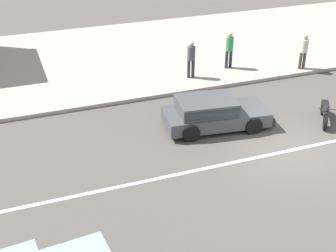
{
  "coord_description": "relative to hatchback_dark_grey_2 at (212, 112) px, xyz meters",
  "views": [
    {
      "loc": [
        -8.16,
        -10.79,
        8.04
      ],
      "look_at": [
        -3.59,
        1.57,
        0.8
      ],
      "focal_mm": 50.0,
      "sensor_mm": 36.0,
      "label": 1
    }
  ],
  "objects": [
    {
      "name": "lane_centre_stripe",
      "position": [
        1.65,
        -2.35,
        -0.59
      ],
      "size": [
        50.4,
        0.14,
        0.01
      ],
      "primitive_type": "cube",
      "color": "silver",
      "rests_on": "ground"
    },
    {
      "name": "pedestrian_mid_kerb",
      "position": [
        0.91,
        4.12,
        0.49
      ],
      "size": [
        0.34,
        0.34,
        1.6
      ],
      "color": "#333338",
      "rests_on": "kerb_strip"
    },
    {
      "name": "pedestrian_near_clock",
      "position": [
        2.94,
        4.57,
        0.52
      ],
      "size": [
        0.34,
        0.34,
        1.64
      ],
      "color": "#232838",
      "rests_on": "kerb_strip"
    },
    {
      "name": "hatchback_dark_grey_2",
      "position": [
        0.0,
        0.0,
        0.0
      ],
      "size": [
        3.89,
        2.08,
        1.1
      ],
      "color": "#47494F",
      "rests_on": "ground"
    },
    {
      "name": "ground_plane",
      "position": [
        1.65,
        -2.35,
        -0.59
      ],
      "size": [
        160.0,
        160.0,
        0.0
      ],
      "primitive_type": "plane",
      "color": "#544F47"
    },
    {
      "name": "motorcycle_1",
      "position": [
        3.97,
        -1.05,
        -0.17
      ],
      "size": [
        1.08,
        1.54,
        0.8
      ],
      "color": "black",
      "rests_on": "ground"
    },
    {
      "name": "kerb_strip",
      "position": [
        1.65,
        7.89,
        -0.51
      ],
      "size": [
        68.0,
        10.0,
        0.15
      ],
      "primitive_type": "cube",
      "color": "#ADA393",
      "rests_on": "ground"
    },
    {
      "name": "pedestrian_by_shop",
      "position": [
        6.0,
        3.34,
        0.46
      ],
      "size": [
        0.34,
        0.34,
        1.56
      ],
      "color": "#4C4238",
      "rests_on": "kerb_strip"
    }
  ]
}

